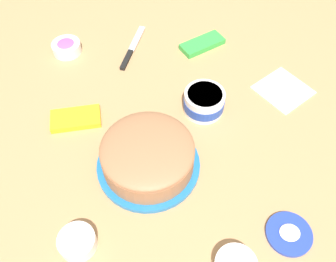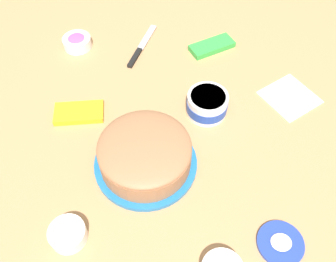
{
  "view_description": "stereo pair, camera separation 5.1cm",
  "coord_description": "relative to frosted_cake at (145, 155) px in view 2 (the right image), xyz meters",
  "views": [
    {
      "loc": [
        -0.13,
        -0.66,
        0.86
      ],
      "look_at": [
        -0.04,
        -0.05,
        0.04
      ],
      "focal_mm": 38.77,
      "sensor_mm": 36.0,
      "label": 1
    },
    {
      "loc": [
        -0.08,
        -0.66,
        0.86
      ],
      "look_at": [
        -0.04,
        -0.05,
        0.04
      ],
      "focal_mm": 38.77,
      "sensor_mm": 36.0,
      "label": 2
    }
  ],
  "objects": [
    {
      "name": "ground_plane",
      "position": [
        0.1,
        0.13,
        -0.05
      ],
      "size": [
        1.54,
        1.54,
        0.0
      ],
      "primitive_type": "plane",
      "color": "tan"
    },
    {
      "name": "frosted_cake",
      "position": [
        0.0,
        0.0,
        0.0
      ],
      "size": [
        0.28,
        0.28,
        0.11
      ],
      "color": "#1E6BB2",
      "rests_on": "ground_plane"
    },
    {
      "name": "frosting_tub",
      "position": [
        0.19,
        0.18,
        -0.01
      ],
      "size": [
        0.12,
        0.12,
        0.07
      ],
      "color": "white",
      "rests_on": "ground_plane"
    },
    {
      "name": "frosting_tub_lid",
      "position": [
        0.32,
        -0.25,
        -0.04
      ],
      "size": [
        0.11,
        0.11,
        0.02
      ],
      "color": "#233DAD",
      "rests_on": "ground_plane"
    },
    {
      "name": "spreading_knife",
      "position": [
        -0.01,
        0.48,
        -0.04
      ],
      "size": [
        0.11,
        0.22,
        0.01
      ],
      "color": "silver",
      "rests_on": "ground_plane"
    },
    {
      "name": "sprinkle_bowl_blue",
      "position": [
        -0.19,
        -0.19,
        -0.03
      ],
      "size": [
        0.09,
        0.09,
        0.04
      ],
      "color": "white",
      "rests_on": "ground_plane"
    },
    {
      "name": "sprinkle_bowl_rainbow",
      "position": [
        -0.23,
        0.51,
        -0.03
      ],
      "size": [
        0.1,
        0.1,
        0.04
      ],
      "color": "white",
      "rests_on": "ground_plane"
    },
    {
      "name": "candy_box_lower",
      "position": [
        -0.2,
        0.19,
        -0.04
      ],
      "size": [
        0.15,
        0.08,
        0.02
      ],
      "primitive_type": "cube",
      "rotation": [
        0.0,
        0.0,
        0.02
      ],
      "color": "yellow",
      "rests_on": "ground_plane"
    },
    {
      "name": "candy_box_upper",
      "position": [
        0.25,
        0.47,
        -0.04
      ],
      "size": [
        0.17,
        0.12,
        0.02
      ],
      "primitive_type": "cube",
      "rotation": [
        0.0,
        0.0,
        0.41
      ],
      "color": "green",
      "rests_on": "ground_plane"
    },
    {
      "name": "paper_napkin",
      "position": [
        0.47,
        0.22,
        -0.05
      ],
      "size": [
        0.2,
        0.2,
        0.01
      ],
      "primitive_type": "cube",
      "rotation": [
        0.0,
        0.0,
        0.52
      ],
      "color": "white",
      "rests_on": "ground_plane"
    }
  ]
}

